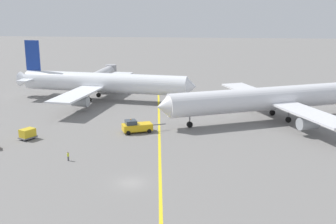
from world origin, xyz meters
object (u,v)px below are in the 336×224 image
Objects in this scene: jet_bridge at (104,73)px; ground_crew_marshaller_foreground at (68,156)px; airliner_being_pushed at (270,99)px; airliner_at_gate_left at (103,83)px; gse_container_dolly_flat at (28,134)px; pushback_tug at (136,126)px.

ground_crew_marshaller_foreground is at bearing -81.06° from jet_bridge.
airliner_being_pushed is 32.25× the size of ground_crew_marshaller_foreground.
airliner_at_gate_left reaches higher than gse_container_dolly_flat.
ground_crew_marshaller_foreground is (-38.11, -31.03, -4.23)m from airliner_being_pushed.
airliner_at_gate_left is 1.03× the size of airliner_being_pushed.
airliner_being_pushed is at bearing -20.97° from airliner_at_gate_left.
gse_container_dolly_flat is 57.73m from jet_bridge.
airliner_being_pushed is 32.32m from pushback_tug.
jet_bridge reaches higher than gse_container_dolly_flat.
pushback_tug reaches higher than ground_crew_marshaller_foreground.
pushback_tug is at bearing 18.27° from gse_container_dolly_flat.
pushback_tug is at bearing 63.81° from ground_crew_marshaller_foreground.
jet_bridge is at bearing 88.70° from gse_container_dolly_flat.
jet_bridge is (-48.90, 37.60, -0.61)m from airliner_being_pushed.
pushback_tug is at bearing -68.87° from jet_bridge.
jet_bridge is at bearing 142.45° from airliner_being_pushed.
pushback_tug is 5.80× the size of ground_crew_marshaller_foreground.
ground_crew_marshaller_foreground is (-8.81, -17.92, -0.48)m from pushback_tug.
jet_bridge reaches higher than pushback_tug.
airliner_at_gate_left reaches higher than pushback_tug.
pushback_tug is (-29.30, -13.12, -3.76)m from airliner_being_pushed.
jet_bridge is at bearing 98.94° from ground_crew_marshaller_foreground.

